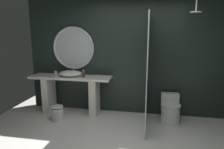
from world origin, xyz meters
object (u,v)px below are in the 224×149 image
round_wall_mirror (73,48)px  toilet (170,110)px  tumbler_cup (56,73)px  soap_dispenser (84,74)px  waste_bin (57,112)px  vessel_sink (70,73)px  rain_shower_head (196,11)px

round_wall_mirror → toilet: 2.55m
tumbler_cup → soap_dispenser: 0.70m
tumbler_cup → toilet: size_ratio=0.17×
round_wall_mirror → waste_bin: round_wall_mirror is taller
tumbler_cup → vessel_sink: bearing=-2.7°
soap_dispenser → rain_shower_head: size_ratio=0.54×
vessel_sink → rain_shower_head: (2.56, -0.18, 1.30)m
round_wall_mirror → rain_shower_head: (2.55, -0.40, 0.75)m
vessel_sink → round_wall_mirror: 0.60m
rain_shower_head → soap_dispenser: bearing=176.8°
vessel_sink → soap_dispenser: bearing=-9.2°
waste_bin → toilet: bearing=9.1°
soap_dispenser → waste_bin: 0.99m
vessel_sink → waste_bin: vessel_sink is taller
soap_dispenser → round_wall_mirror: size_ratio=0.17×
vessel_sink → tumbler_cup: size_ratio=5.30×
soap_dispenser → rain_shower_head: (2.23, -0.12, 1.29)m
vessel_sink → waste_bin: bearing=-105.8°
round_wall_mirror → soap_dispenser: bearing=-40.3°
soap_dispenser → rain_shower_head: rain_shower_head is taller
soap_dispenser → round_wall_mirror: 0.69m
vessel_sink → rain_shower_head: 2.88m
round_wall_mirror → waste_bin: size_ratio=2.90×
soap_dispenser → rain_shower_head: bearing=-3.2°
round_wall_mirror → toilet: bearing=-8.3°
vessel_sink → toilet: size_ratio=0.91×
vessel_sink → waste_bin: 0.91m
vessel_sink → waste_bin: (-0.14, -0.48, -0.76)m
vessel_sink → toilet: (2.21, -0.10, -0.68)m
toilet → waste_bin: toilet is taller
vessel_sink → tumbler_cup: vessel_sink is taller
tumbler_cup → toilet: 2.67m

